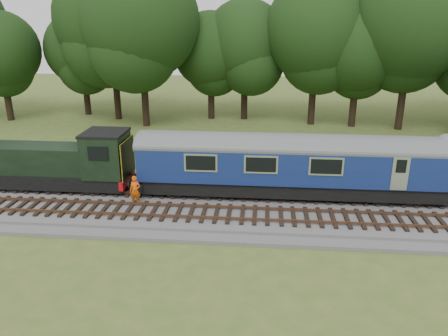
# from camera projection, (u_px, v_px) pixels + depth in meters

# --- Properties ---
(ground) EXTENTS (120.00, 120.00, 0.00)m
(ground) POSITION_uv_depth(u_px,v_px,m) (243.00, 209.00, 25.39)
(ground) COLOR #415F23
(ground) RESTS_ON ground
(ballast) EXTENTS (70.00, 7.00, 0.35)m
(ballast) POSITION_uv_depth(u_px,v_px,m) (243.00, 206.00, 25.33)
(ballast) COLOR #4C4C4F
(ballast) RESTS_ON ground
(track_north) EXTENTS (67.20, 2.40, 0.21)m
(track_north) POSITION_uv_depth(u_px,v_px,m) (244.00, 193.00, 26.57)
(track_north) COLOR black
(track_north) RESTS_ON ballast
(track_south) EXTENTS (67.20, 2.40, 0.21)m
(track_south) POSITION_uv_depth(u_px,v_px,m) (242.00, 214.00, 23.75)
(track_south) COLOR black
(track_south) RESTS_ON ballast
(fence) EXTENTS (64.00, 0.12, 1.00)m
(fence) POSITION_uv_depth(u_px,v_px,m) (246.00, 181.00, 29.62)
(fence) COLOR #6B6054
(fence) RESTS_ON ground
(tree_line) EXTENTS (70.00, 8.00, 18.00)m
(tree_line) POSITION_uv_depth(u_px,v_px,m) (254.00, 122.00, 46.08)
(tree_line) COLOR black
(tree_line) RESTS_ON ground
(dmu_railcar) EXTENTS (18.05, 2.86, 3.88)m
(dmu_railcar) POSITION_uv_depth(u_px,v_px,m) (292.00, 160.00, 25.61)
(dmu_railcar) COLOR black
(dmu_railcar) RESTS_ON ground
(shunter_loco) EXTENTS (8.91, 2.60, 3.38)m
(shunter_loco) POSITION_uv_depth(u_px,v_px,m) (65.00, 164.00, 27.02)
(shunter_loco) COLOR black
(shunter_loco) RESTS_ON ground
(worker) EXTENTS (0.63, 0.42, 1.71)m
(worker) POSITION_uv_depth(u_px,v_px,m) (135.00, 190.00, 24.90)
(worker) COLOR #E4550C
(worker) RESTS_ON ballast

